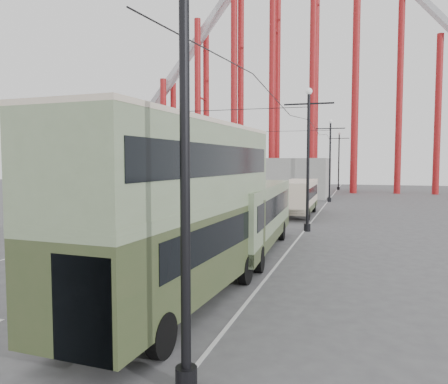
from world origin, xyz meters
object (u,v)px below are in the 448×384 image
(single_decker_cream, at_px, (299,196))
(single_decker_green, at_px, (249,214))
(pedestrian, at_px, (189,258))
(double_decker_bus, at_px, (179,204))

(single_decker_cream, bearing_deg, single_decker_green, -92.41)
(single_decker_green, relative_size, pedestrian, 6.35)
(double_decker_bus, xyz_separation_m, single_decker_green, (0.06, 8.84, -1.34))
(single_decker_green, relative_size, single_decker_cream, 1.28)
(double_decker_bus, distance_m, single_decker_cream, 24.75)
(single_decker_cream, distance_m, pedestrian, 22.22)
(double_decker_bus, distance_m, single_decker_green, 8.94)
(pedestrian, bearing_deg, double_decker_bus, 96.39)
(single_decker_green, distance_m, single_decker_cream, 15.87)
(double_decker_bus, height_order, pedestrian, double_decker_bus)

